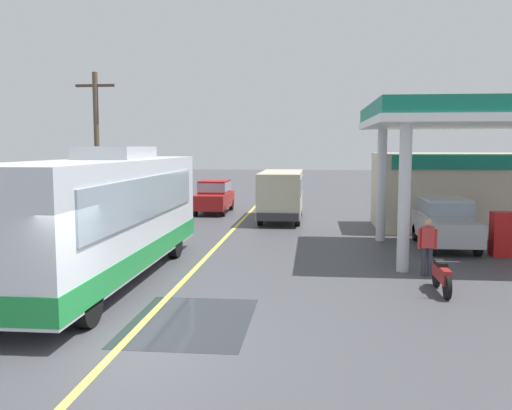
# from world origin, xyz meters

# --- Properties ---
(ground) EXTENTS (120.00, 120.00, 0.00)m
(ground) POSITION_xyz_m (0.00, 20.00, 0.00)
(ground) COLOR #424247
(lane_divider_stripe) EXTENTS (0.16, 50.00, 0.01)m
(lane_divider_stripe) POSITION_xyz_m (0.00, 15.00, 0.00)
(lane_divider_stripe) COLOR #D8CC4C
(lane_divider_stripe) RESTS_ON ground
(wet_puddle_patch) EXTENTS (2.52, 3.58, 0.01)m
(wet_puddle_patch) POSITION_xyz_m (0.97, 1.58, 0.00)
(wet_puddle_patch) COLOR #26282D
(wet_puddle_patch) RESTS_ON ground
(coach_bus_main) EXTENTS (2.60, 11.04, 3.69)m
(coach_bus_main) POSITION_xyz_m (-2.14, 4.89, 1.72)
(coach_bus_main) COLOR silver
(coach_bus_main) RESTS_ON ground
(gas_station_roadside) EXTENTS (9.10, 11.95, 5.10)m
(gas_station_roadside) POSITION_xyz_m (9.89, 13.76, 2.63)
(gas_station_roadside) COLOR #147259
(gas_station_roadside) RESTS_ON ground
(car_at_pump) EXTENTS (1.70, 4.20, 1.82)m
(car_at_pump) POSITION_xyz_m (8.34, 11.07, 1.01)
(car_at_pump) COLOR #B2B2B7
(car_at_pump) RESTS_ON ground
(minibus_opposing_lane) EXTENTS (2.04, 6.13, 2.44)m
(minibus_opposing_lane) POSITION_xyz_m (1.96, 18.04, 1.47)
(minibus_opposing_lane) COLOR #BFB799
(minibus_opposing_lane) RESTS_ON ground
(motorcycle_parked_forecourt) EXTENTS (0.55, 1.80, 0.92)m
(motorcycle_parked_forecourt) POSITION_xyz_m (6.77, 4.51, 0.44)
(motorcycle_parked_forecourt) COLOR black
(motorcycle_parked_forecourt) RESTS_ON ground
(pedestrian_near_pump) EXTENTS (0.55, 0.22, 1.66)m
(pedestrian_near_pump) POSITION_xyz_m (6.77, 6.31, 0.93)
(pedestrian_near_pump) COLOR #33333F
(pedestrian_near_pump) RESTS_ON ground
(car_trailing_behind_bus) EXTENTS (1.70, 4.20, 1.82)m
(car_trailing_behind_bus) POSITION_xyz_m (-1.94, 20.77, 1.01)
(car_trailing_behind_bus) COLOR maroon
(car_trailing_behind_bus) RESTS_ON ground
(utility_pole_roadside) EXTENTS (1.80, 0.24, 7.04)m
(utility_pole_roadside) POSITION_xyz_m (-6.32, 14.94, 3.69)
(utility_pole_roadside) COLOR brown
(utility_pole_roadside) RESTS_ON ground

